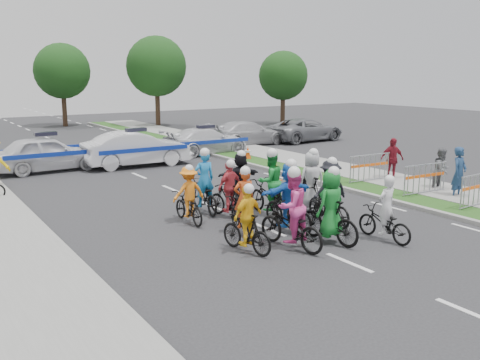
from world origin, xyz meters
TOP-DOWN VIEW (x-y plane):
  - ground at (0.00, 0.00)m, footprint 90.00×90.00m
  - curb_right at (5.10, 5.00)m, footprint 0.20×60.00m
  - grass_strip at (5.80, 5.00)m, footprint 1.20×60.00m
  - sidewalk_right at (7.60, 5.00)m, footprint 2.40×60.00m
  - rider_0 at (1.88, 0.72)m, footprint 0.63×1.67m
  - rider_1 at (0.62, 1.33)m, footprint 0.86×1.88m
  - rider_2 at (-0.46, 1.50)m, footprint 1.00×2.06m
  - rider_3 at (-1.50, 1.83)m, footprint 0.88×1.63m
  - rider_4 at (1.72, 2.58)m, footprint 1.11×1.91m
  - rider_5 at (0.32, 2.59)m, footprint 1.58×1.89m
  - rider_6 at (-0.77, 3.10)m, footprint 0.97×1.86m
  - rider_7 at (2.14, 3.84)m, footprint 0.90×1.92m
  - rider_8 at (0.87, 4.18)m, footprint 0.85×1.98m
  - rider_9 at (-0.24, 4.64)m, footprint 0.92×1.69m
  - rider_10 at (-1.48, 4.80)m, footprint 0.93×1.64m
  - rider_11 at (0.77, 5.64)m, footprint 1.44×1.72m
  - rider_12 at (-0.55, 5.59)m, footprint 0.92×1.99m
  - police_car_0 at (-2.85, 15.08)m, footprint 4.51×1.95m
  - police_car_1 at (0.82, 14.20)m, footprint 4.78×1.88m
  - police_car_2 at (5.20, 15.71)m, footprint 4.70×2.17m
  - civilian_sedan at (8.85, 17.33)m, footprint 4.74×1.97m
  - civilian_suv at (12.83, 16.94)m, footprint 5.09×2.60m
  - spectator_0 at (7.34, 2.49)m, footprint 0.69×0.50m
  - spectator_1 at (7.89, 3.56)m, footprint 0.79×0.64m
  - spectator_2 at (7.90, 5.83)m, footprint 1.05×0.71m
  - barrier_0 at (6.70, 1.32)m, footprint 2.02×0.61m
  - barrier_1 at (6.70, 3.32)m, footprint 2.02×0.60m
  - barrier_2 at (6.70, 5.83)m, footprint 2.02×0.58m
  - cone_0 at (4.09, 8.25)m, footprint 0.40×0.40m
  - cone_1 at (5.79, 12.71)m, footprint 0.40×0.40m
  - tree_1 at (9.00, 30.00)m, footprint 4.55×4.55m
  - tree_2 at (18.00, 26.00)m, footprint 3.85×3.85m
  - tree_4 at (3.00, 34.00)m, footprint 4.20×4.20m

SIDE VIEW (x-z plane):
  - ground at x=0.00m, z-range 0.00..0.00m
  - grass_strip at x=5.80m, z-range 0.00..0.11m
  - curb_right at x=5.10m, z-range 0.00..0.12m
  - sidewalk_right at x=7.60m, z-range 0.00..0.13m
  - cone_0 at x=4.09m, z-range -0.01..0.69m
  - cone_1 at x=5.79m, z-range -0.01..0.69m
  - barrier_0 at x=6.70m, z-range 0.00..1.12m
  - barrier_1 at x=6.70m, z-range 0.00..1.12m
  - barrier_2 at x=6.70m, z-range 0.00..1.12m
  - rider_0 at x=1.88m, z-range -0.28..1.40m
  - rider_6 at x=-0.77m, z-range -0.30..1.50m
  - rider_3 at x=-1.50m, z-range -0.18..1.48m
  - rider_12 at x=-0.55m, z-range -0.33..1.63m
  - rider_10 at x=-1.48m, z-range -0.18..1.48m
  - police_car_2 at x=5.20m, z-range 0.00..1.33m
  - rider_9 at x=-0.24m, z-range -0.19..1.53m
  - civilian_sedan at x=8.85m, z-range 0.00..1.37m
  - civilian_suv at x=12.83m, z-range 0.00..1.38m
  - rider_4 at x=1.72m, z-range -0.21..1.68m
  - rider_8 at x=0.87m, z-range -0.26..1.74m
  - rider_2 at x=-0.46m, z-range -0.26..1.75m
  - rider_1 at x=0.62m, z-range -0.22..1.71m
  - rider_11 at x=0.77m, z-range -0.14..1.64m
  - rider_7 at x=2.14m, z-range -0.22..1.73m
  - police_car_0 at x=-2.85m, z-range 0.00..1.52m
  - spectator_1 at x=7.89m, z-range 0.00..1.53m
  - police_car_1 at x=0.82m, z-range 0.00..1.55m
  - rider_5 at x=0.32m, z-range -0.16..1.80m
  - spectator_2 at x=7.90m, z-range 0.00..1.66m
  - spectator_0 at x=7.34m, z-range 0.00..1.74m
  - tree_2 at x=18.00m, z-range 0.95..6.72m
  - tree_4 at x=3.00m, z-range 1.04..7.34m
  - tree_1 at x=9.00m, z-range 1.12..7.95m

